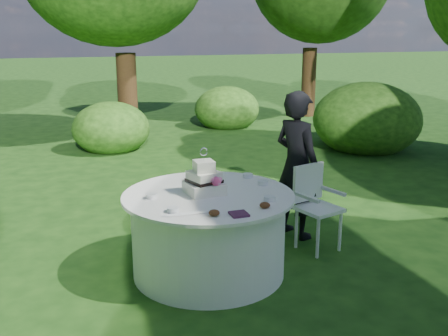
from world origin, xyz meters
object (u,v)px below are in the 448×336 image
at_px(table, 209,233).
at_px(chair, 314,200).
at_px(cake, 204,181).
at_px(guest, 297,165).
at_px(napkins, 239,214).

bearing_deg(table, chair, 10.02).
bearing_deg(cake, chair, 8.10).
bearing_deg(guest, chair, 164.19).
xyz_separation_m(guest, cake, (-1.20, -0.54, 0.08)).
xyz_separation_m(napkins, chair, (1.13, 0.82, -0.26)).
distance_m(napkins, guest, 1.63).
relative_size(guest, table, 1.03).
bearing_deg(chair, table, -169.98).
relative_size(table, chair, 1.79).
bearing_deg(guest, napkins, 117.05).
bearing_deg(table, cake, 122.17).
height_order(napkins, cake, cake).
distance_m(guest, chair, 0.47).
distance_m(cake, chair, 1.29).
distance_m(guest, cake, 1.32).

